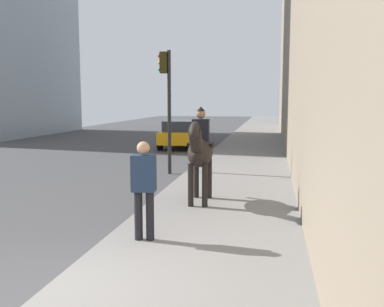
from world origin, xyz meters
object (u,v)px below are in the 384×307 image
(pedestrian_greeting, at_px, (144,184))
(traffic_light_near_curb, at_px, (167,92))
(mounted_horse_near, at_px, (200,151))
(car_mid_lane, at_px, (182,133))

(pedestrian_greeting, height_order, traffic_light_near_curb, traffic_light_near_curb)
(mounted_horse_near, xyz_separation_m, traffic_light_near_curb, (4.39, 1.87, 1.41))
(pedestrian_greeting, relative_size, car_mid_lane, 0.40)
(car_mid_lane, distance_m, traffic_light_near_curb, 8.27)
(car_mid_lane, bearing_deg, pedestrian_greeting, -172.62)
(mounted_horse_near, relative_size, traffic_light_near_curb, 0.54)
(pedestrian_greeting, xyz_separation_m, car_mid_lane, (15.16, 2.52, -0.34))
(pedestrian_greeting, distance_m, traffic_light_near_curb, 7.54)
(traffic_light_near_curb, bearing_deg, pedestrian_greeting, -169.20)
(mounted_horse_near, relative_size, pedestrian_greeting, 1.31)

